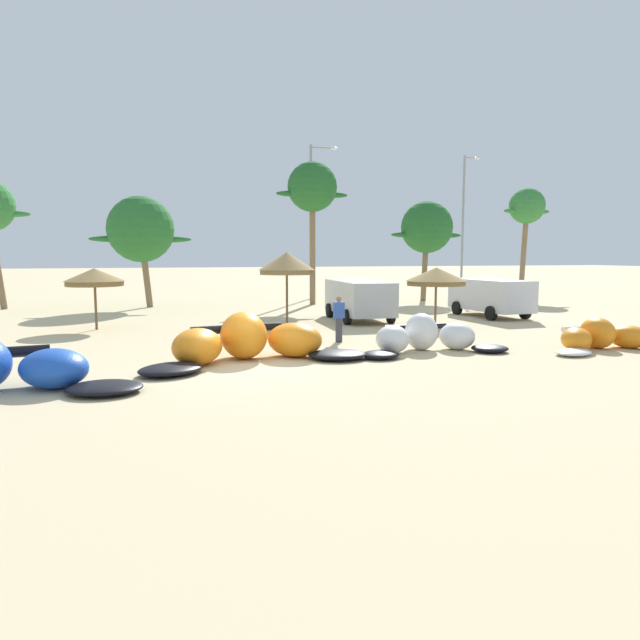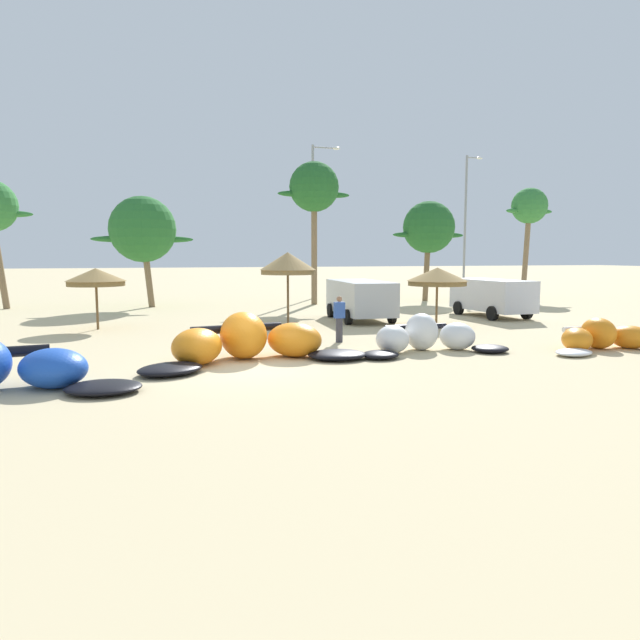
{
  "view_description": "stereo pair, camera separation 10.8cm",
  "coord_description": "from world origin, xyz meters",
  "px_view_note": "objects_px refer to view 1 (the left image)",
  "views": [
    {
      "loc": [
        -2.53,
        -15.12,
        3.03
      ],
      "look_at": [
        2.6,
        2.0,
        1.0
      ],
      "focal_mm": 32.06,
      "sensor_mm": 36.0,
      "label": 1
    },
    {
      "loc": [
        -2.43,
        -15.15,
        3.03
      ],
      "look_at": [
        2.6,
        2.0,
        1.0
      ],
      "focal_mm": 32.06,
      "sensor_mm": 36.0,
      "label": 2
    }
  ],
  "objects_px": {
    "beach_umbrella_near_van": "(94,277)",
    "beach_umbrella_near_palms": "(436,276)",
    "person_near_kites": "(339,319)",
    "palm_center_left": "(312,189)",
    "kite_right_of_center": "(603,338)",
    "lamppost_east_center": "(464,219)",
    "palm_right_of_gap": "(527,208)",
    "palm_left_of_gap": "(141,230)",
    "parked_van": "(489,295)",
    "palm_center_right": "(427,228)",
    "beach_umbrella_middle": "(287,263)",
    "parked_car_second": "(358,297)",
    "kite_left_of_center": "(248,342)",
    "kite_center": "(425,337)",
    "lamppost_west_center": "(313,214)"
  },
  "relations": [
    {
      "from": "beach_umbrella_near_van",
      "to": "beach_umbrella_near_palms",
      "type": "relative_size",
      "value": 0.96
    },
    {
      "from": "palm_center_left",
      "to": "palm_right_of_gap",
      "type": "bearing_deg",
      "value": 3.46
    },
    {
      "from": "beach_umbrella_near_palms",
      "to": "lamppost_east_center",
      "type": "distance_m",
      "value": 21.21
    },
    {
      "from": "kite_center",
      "to": "parked_car_second",
      "type": "relative_size",
      "value": 1.0
    },
    {
      "from": "kite_left_of_center",
      "to": "lamppost_east_center",
      "type": "xyz_separation_m",
      "value": [
        20.8,
        23.39,
        5.28
      ]
    },
    {
      "from": "parked_van",
      "to": "palm_center_left",
      "type": "distance_m",
      "value": 12.77
    },
    {
      "from": "palm_center_left",
      "to": "beach_umbrella_near_palms",
      "type": "bearing_deg",
      "value": -79.28
    },
    {
      "from": "kite_right_of_center",
      "to": "beach_umbrella_near_palms",
      "type": "bearing_deg",
      "value": 106.05
    },
    {
      "from": "kite_center",
      "to": "kite_right_of_center",
      "type": "relative_size",
      "value": 1.05
    },
    {
      "from": "kite_center",
      "to": "person_near_kites",
      "type": "bearing_deg",
      "value": 128.19
    },
    {
      "from": "kite_center",
      "to": "palm_left_of_gap",
      "type": "xyz_separation_m",
      "value": [
        -8.7,
        18.63,
        4.03
      ]
    },
    {
      "from": "beach_umbrella_near_palms",
      "to": "person_near_kites",
      "type": "bearing_deg",
      "value": -148.28
    },
    {
      "from": "palm_center_left",
      "to": "palm_left_of_gap",
      "type": "bearing_deg",
      "value": 174.94
    },
    {
      "from": "kite_left_of_center",
      "to": "person_near_kites",
      "type": "bearing_deg",
      "value": 35.07
    },
    {
      "from": "beach_umbrella_near_van",
      "to": "parked_van",
      "type": "height_order",
      "value": "beach_umbrella_near_van"
    },
    {
      "from": "kite_right_of_center",
      "to": "beach_umbrella_near_palms",
      "type": "xyz_separation_m",
      "value": [
        -2.11,
        7.34,
        1.73
      ]
    },
    {
      "from": "beach_umbrella_near_palms",
      "to": "palm_center_right",
      "type": "bearing_deg",
      "value": 64.71
    },
    {
      "from": "person_near_kites",
      "to": "palm_center_left",
      "type": "bearing_deg",
      "value": 77.49
    },
    {
      "from": "beach_umbrella_middle",
      "to": "kite_left_of_center",
      "type": "bearing_deg",
      "value": -110.91
    },
    {
      "from": "kite_left_of_center",
      "to": "kite_center",
      "type": "height_order",
      "value": "kite_left_of_center"
    },
    {
      "from": "beach_umbrella_near_palms",
      "to": "kite_left_of_center",
      "type": "bearing_deg",
      "value": -146.93
    },
    {
      "from": "beach_umbrella_near_van",
      "to": "person_near_kites",
      "type": "relative_size",
      "value": 1.55
    },
    {
      "from": "beach_umbrella_near_palms",
      "to": "person_near_kites",
      "type": "relative_size",
      "value": 1.62
    },
    {
      "from": "beach_umbrella_near_van",
      "to": "parked_van",
      "type": "relative_size",
      "value": 0.53
    },
    {
      "from": "palm_center_right",
      "to": "lamppost_west_center",
      "type": "distance_m",
      "value": 7.84
    },
    {
      "from": "beach_umbrella_near_palms",
      "to": "palm_center_left",
      "type": "bearing_deg",
      "value": 100.72
    },
    {
      "from": "lamppost_east_center",
      "to": "palm_center_right",
      "type": "bearing_deg",
      "value": -138.72
    },
    {
      "from": "beach_umbrella_middle",
      "to": "palm_center_left",
      "type": "xyz_separation_m",
      "value": [
        3.91,
        9.63,
        4.35
      ]
    },
    {
      "from": "palm_left_of_gap",
      "to": "palm_right_of_gap",
      "type": "relative_size",
      "value": 0.83
    },
    {
      "from": "palm_center_right",
      "to": "beach_umbrella_near_palms",
      "type": "bearing_deg",
      "value": -115.29
    },
    {
      "from": "beach_umbrella_near_van",
      "to": "beach_umbrella_near_palms",
      "type": "distance_m",
      "value": 14.26
    },
    {
      "from": "beach_umbrella_middle",
      "to": "person_near_kites",
      "type": "xyz_separation_m",
      "value": [
        0.54,
        -5.54,
        -1.86
      ]
    },
    {
      "from": "person_near_kites",
      "to": "palm_right_of_gap",
      "type": "height_order",
      "value": "palm_right_of_gap"
    },
    {
      "from": "kite_right_of_center",
      "to": "lamppost_east_center",
      "type": "relative_size",
      "value": 0.46
    },
    {
      "from": "beach_umbrella_near_palms",
      "to": "parked_van",
      "type": "xyz_separation_m",
      "value": [
        4.25,
        2.45,
        -1.03
      ]
    },
    {
      "from": "parked_van",
      "to": "kite_center",
      "type": "bearing_deg",
      "value": -132.67
    },
    {
      "from": "kite_center",
      "to": "lamppost_west_center",
      "type": "height_order",
      "value": "lamppost_west_center"
    },
    {
      "from": "beach_umbrella_middle",
      "to": "palm_center_right",
      "type": "height_order",
      "value": "palm_center_right"
    },
    {
      "from": "parked_van",
      "to": "palm_center_left",
      "type": "bearing_deg",
      "value": 124.91
    },
    {
      "from": "palm_center_left",
      "to": "lamppost_east_center",
      "type": "distance_m",
      "value": 14.97
    },
    {
      "from": "parked_car_second",
      "to": "palm_right_of_gap",
      "type": "distance_m",
      "value": 19.71
    },
    {
      "from": "parked_car_second",
      "to": "palm_right_of_gap",
      "type": "height_order",
      "value": "palm_right_of_gap"
    },
    {
      "from": "palm_left_of_gap",
      "to": "lamppost_east_center",
      "type": "relative_size",
      "value": 0.61
    },
    {
      "from": "palm_center_right",
      "to": "beach_umbrella_middle",
      "type": "bearing_deg",
      "value": -139.4
    },
    {
      "from": "kite_center",
      "to": "beach_umbrella_near_van",
      "type": "bearing_deg",
      "value": 140.36
    },
    {
      "from": "palm_center_right",
      "to": "lamppost_east_center",
      "type": "height_order",
      "value": "lamppost_east_center"
    },
    {
      "from": "kite_right_of_center",
      "to": "beach_umbrella_near_van",
      "type": "height_order",
      "value": "beach_umbrella_near_van"
    },
    {
      "from": "beach_umbrella_near_van",
      "to": "beach_umbrella_middle",
      "type": "distance_m",
      "value": 7.92
    },
    {
      "from": "beach_umbrella_near_palms",
      "to": "lamppost_east_center",
      "type": "relative_size",
      "value": 0.25
    },
    {
      "from": "parked_van",
      "to": "lamppost_east_center",
      "type": "relative_size",
      "value": 0.45
    }
  ]
}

